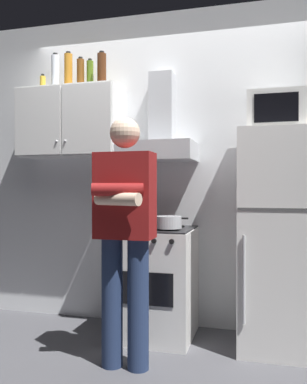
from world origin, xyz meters
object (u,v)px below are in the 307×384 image
(microwave, at_px, (281,112))
(bottle_liquor_amber, at_px, (68,71))
(stove_oven, at_px, (156,282))
(cooking_pot, at_px, (168,222))
(bottle_beer_brown, at_px, (81,73))
(person_standing, at_px, (125,231))
(bottle_vodka_clear, at_px, (55,73))
(upper_cabinet, at_px, (71,123))
(bottle_spice_jar, at_px, (43,84))
(bottle_rum_dark, at_px, (102,69))
(range_hood, at_px, (159,137))
(refrigerator, at_px, (281,240))
(bottle_olive_oil, at_px, (90,74))

(microwave, distance_m, bottle_liquor_amber, 1.84)
(microwave, bearing_deg, stove_oven, -178.85)
(cooking_pot, relative_size, bottle_beer_brown, 1.15)
(microwave, relative_size, person_standing, 0.29)
(stove_oven, distance_m, bottle_vodka_clear, 2.03)
(upper_cabinet, height_order, cooking_pot, upper_cabinet)
(bottle_spice_jar, height_order, bottle_rum_dark, bottle_rum_dark)
(range_hood, xyz_separation_m, bottle_rum_dark, (-0.50, -0.02, 0.59))
(bottle_rum_dark, bearing_deg, bottle_vodka_clear, 173.46)
(bottle_beer_brown, bearing_deg, bottle_spice_jar, 175.82)
(range_hood, bearing_deg, bottle_vodka_clear, 178.21)
(bottle_spice_jar, relative_size, bottle_rum_dark, 0.54)
(microwave, relative_size, bottle_rum_dark, 1.67)
(refrigerator, relative_size, bottle_vodka_clear, 4.85)
(bottle_spice_jar, bearing_deg, refrigerator, -4.69)
(microwave, height_order, bottle_rum_dark, bottle_rum_dark)
(bottle_vodka_clear, bearing_deg, stove_oven, -9.24)
(refrigerator, bearing_deg, bottle_rum_dark, 175.94)
(stove_oven, height_order, bottle_vodka_clear, bottle_vodka_clear)
(bottle_liquor_amber, bearing_deg, stove_oven, -9.63)
(bottle_spice_jar, bearing_deg, stove_oven, -8.74)
(upper_cabinet, xyz_separation_m, bottle_olive_oil, (0.17, 0.04, 0.42))
(cooking_pot, xyz_separation_m, bottle_liquor_amber, (-0.96, 0.26, 1.29))
(cooking_pot, height_order, bottle_rum_dark, bottle_rum_dark)
(refrigerator, bearing_deg, bottle_spice_jar, 175.31)
(person_standing, xyz_separation_m, bottle_spice_jar, (-1.05, 0.77, 1.22))
(refrigerator, relative_size, microwave, 3.33)
(bottle_liquor_amber, distance_m, bottle_vodka_clear, 0.14)
(upper_cabinet, distance_m, range_hood, 0.81)
(bottle_liquor_amber, bearing_deg, upper_cabinet, -27.99)
(stove_oven, relative_size, range_hood, 1.17)
(stove_oven, xyz_separation_m, microwave, (0.95, 0.02, 1.31))
(bottle_olive_oil, bearing_deg, person_standing, -52.83)
(bottle_spice_jar, bearing_deg, bottle_liquor_amber, -5.94)
(stove_oven, distance_m, bottle_beer_brown, 1.89)
(stove_oven, xyz_separation_m, bottle_rum_dark, (-0.50, 0.10, 1.75))
(refrigerator, height_order, bottle_olive_oil, bottle_olive_oil)
(bottle_vodka_clear, xyz_separation_m, bottle_rum_dark, (0.47, -0.05, -0.02))
(upper_cabinet, distance_m, bottle_vodka_clear, 0.49)
(range_hood, xyz_separation_m, bottle_liquor_amber, (-0.83, 0.01, 0.61))
(bottle_rum_dark, bearing_deg, range_hood, 2.66)
(bottle_liquor_amber, bearing_deg, bottle_spice_jar, 174.06)
(upper_cabinet, height_order, bottle_rum_dark, bottle_rum_dark)
(bottle_rum_dark, bearing_deg, person_standing, -57.68)
(upper_cabinet, bearing_deg, bottle_olive_oil, 12.44)
(range_hood, distance_m, bottle_rum_dark, 0.77)
(bottle_spice_jar, xyz_separation_m, bottle_vodka_clear, (0.13, -0.01, 0.09))
(bottle_olive_oil, bearing_deg, bottle_liquor_amber, -173.70)
(microwave, distance_m, bottle_rum_dark, 1.52)
(bottle_liquor_amber, bearing_deg, cooking_pot, -15.16)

